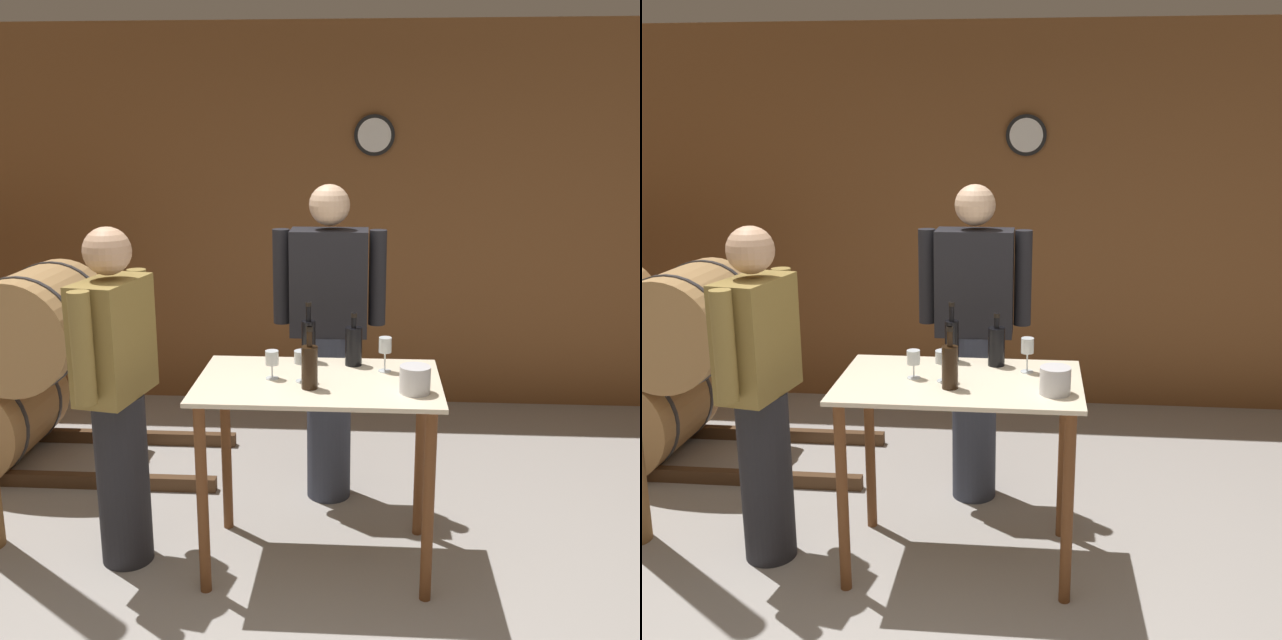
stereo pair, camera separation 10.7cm
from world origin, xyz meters
TOP-DOWN VIEW (x-y plane):
  - back_wall at (0.00, 2.81)m, footprint 8.40×0.08m
  - tasting_table at (0.15, 0.61)m, footprint 1.08×0.67m
  - wine_bottle_far_left at (0.08, 0.88)m, footprint 0.07×0.07m
  - wine_bottle_left at (0.12, 0.49)m, footprint 0.07×0.07m
  - wine_bottle_center at (0.30, 0.83)m, footprint 0.08×0.08m
  - wine_glass_near_left at (-0.06, 0.61)m, footprint 0.06×0.06m
  - wine_glass_near_center at (0.08, 0.58)m, footprint 0.07×0.07m
  - wine_glass_near_right at (0.44, 0.75)m, footprint 0.06×0.06m
  - ice_bucket at (0.57, 0.47)m, footprint 0.13×0.13m
  - person_host at (-0.76, 0.56)m, footprint 0.29×0.58m
  - person_visitor_with_scarf at (0.16, 1.27)m, footprint 0.59×0.24m

SIDE VIEW (x-z plane):
  - tasting_table at x=0.15m, z-range 0.27..1.17m
  - person_host at x=-0.76m, z-range 0.04..1.63m
  - person_visitor_with_scarf at x=0.16m, z-range 0.05..1.77m
  - ice_bucket at x=0.57m, z-range 0.90..1.02m
  - wine_glass_near_left at x=-0.06m, z-range 0.93..1.06m
  - wine_bottle_center at x=0.30m, z-range 0.87..1.13m
  - wine_bottle_left at x=0.12m, z-range 0.87..1.14m
  - wine_glass_near_center at x=0.08m, z-range 0.94..1.08m
  - wine_bottle_far_left at x=0.08m, z-range 0.87..1.16m
  - wine_glass_near_right at x=0.44m, z-range 0.94..1.10m
  - back_wall at x=0.00m, z-range 0.00..2.70m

